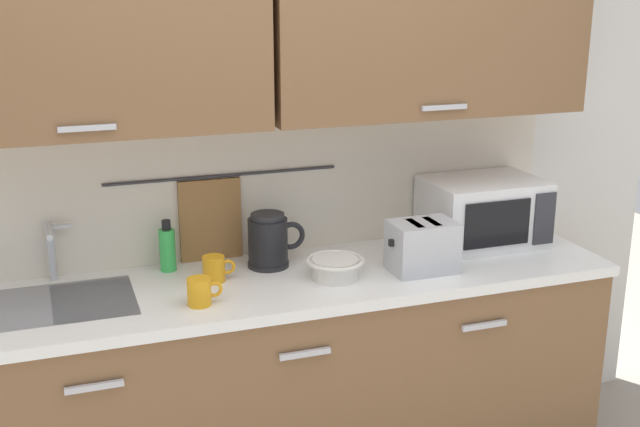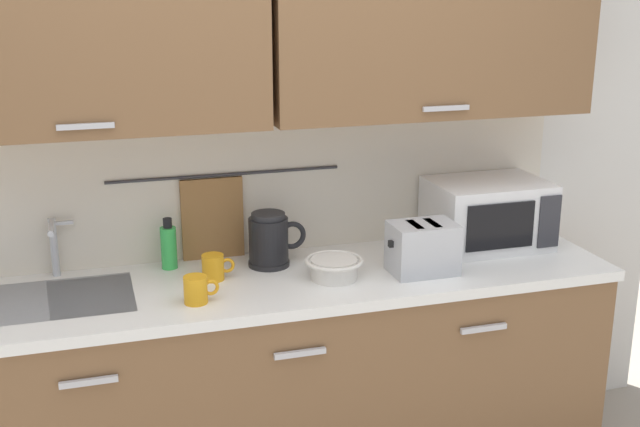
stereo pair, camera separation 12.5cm
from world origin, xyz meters
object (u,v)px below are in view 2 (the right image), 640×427
toaster (423,248)px  electric_kettle (269,240)px  mug_by_kettle (214,267)px  mug_near_sink (196,290)px  microwave (487,214)px  mixing_bowl (334,267)px  dish_soap_bottle (169,246)px

toaster → electric_kettle: bearing=155.8°
electric_kettle → toaster: (0.53, -0.24, -0.01)m
mug_by_kettle → mug_near_sink: bearing=-114.9°
microwave → mixing_bowl: size_ratio=2.15×
electric_kettle → dish_soap_bottle: (-0.37, 0.08, -0.01)m
mixing_bowl → toaster: 0.34m
electric_kettle → mug_near_sink: electric_kettle is taller
dish_soap_bottle → mug_by_kettle: (0.14, -0.17, -0.04)m
electric_kettle → mug_near_sink: (-0.32, -0.29, -0.05)m
mug_by_kettle → microwave: bearing=3.3°
microwave → mug_near_sink: (-1.22, -0.26, -0.09)m
dish_soap_bottle → mug_by_kettle: dish_soap_bottle is taller
mixing_bowl → toaster: bearing=-5.5°
microwave → dish_soap_bottle: bearing=175.4°
mug_near_sink → mixing_bowl: mug_near_sink is taller
microwave → dish_soap_bottle: 1.28m
microwave → toaster: microwave is taller
dish_soap_bottle → mixing_bowl: (0.56, -0.28, -0.04)m
electric_kettle → dish_soap_bottle: bearing=167.7°
electric_kettle → toaster: electric_kettle is taller
electric_kettle → mug_by_kettle: (-0.23, -0.09, -0.05)m
electric_kettle → toaster: size_ratio=0.89×
dish_soap_bottle → mixing_bowl: size_ratio=0.92×
mug_by_kettle → dish_soap_bottle: bearing=129.7°
electric_kettle → mixing_bowl: (0.19, -0.20, -0.06)m
microwave → toaster: bearing=-150.5°
electric_kettle → mug_near_sink: 0.43m
microwave → mug_by_kettle: bearing=-176.7°
mug_near_sink → toaster: size_ratio=0.47×
mug_near_sink → mug_by_kettle: size_ratio=1.00×
microwave → mixing_bowl: microwave is taller
microwave → toaster: (-0.38, -0.21, -0.04)m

